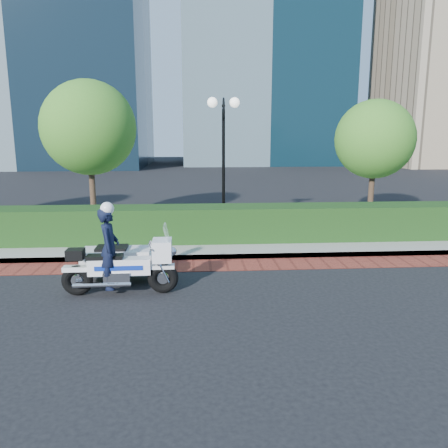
{
  "coord_description": "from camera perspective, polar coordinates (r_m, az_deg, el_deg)",
  "views": [
    {
      "loc": [
        0.04,
        -8.95,
        3.16
      ],
      "look_at": [
        0.78,
        1.75,
        1.0
      ],
      "focal_mm": 35.0,
      "sensor_mm": 36.0,
      "label": 1
    }
  ],
  "objects": [
    {
      "name": "tree_b",
      "position": [
        15.85,
        -17.24,
        11.89
      ],
      "size": [
        3.2,
        3.2,
        4.89
      ],
      "color": "#332319",
      "rests_on": "sidewalk"
    },
    {
      "name": "police_motorcycle",
      "position": [
        9.39,
        -13.75,
        -4.43
      ],
      "size": [
        2.35,
        1.65,
        1.9
      ],
      "rotation": [
        0.0,
        0.0,
        0.01
      ],
      "color": "black",
      "rests_on": "ground"
    },
    {
      "name": "ground",
      "position": [
        9.49,
        -4.0,
        -8.09
      ],
      "size": [
        120.0,
        120.0,
        0.0
      ],
      "primitive_type": "plane",
      "color": "black",
      "rests_on": "ground"
    },
    {
      "name": "sidewalk",
      "position": [
        15.26,
        -4.02,
        -0.29
      ],
      "size": [
        60.0,
        8.0,
        0.15
      ],
      "primitive_type": "cube",
      "color": "gray",
      "rests_on": "ground"
    },
    {
      "name": "hedge_main",
      "position": [
        12.79,
        -4.05,
        0.05
      ],
      "size": [
        18.0,
        1.2,
        1.0
      ],
      "primitive_type": "cube",
      "color": "black",
      "rests_on": "sidewalk"
    },
    {
      "name": "brick_strip",
      "position": [
        10.91,
        -4.01,
        -5.43
      ],
      "size": [
        60.0,
        1.0,
        0.01
      ],
      "primitive_type": "cube",
      "color": "maroon",
      "rests_on": "ground"
    },
    {
      "name": "tree_c",
      "position": [
        16.74,
        19.07,
        10.4
      ],
      "size": [
        2.8,
        2.8,
        4.3
      ],
      "color": "#332319",
      "rests_on": "sidewalk"
    },
    {
      "name": "lamppost",
      "position": [
        14.18,
        -0.07,
        10.59
      ],
      "size": [
        1.02,
        0.7,
        4.21
      ],
      "color": "black",
      "rests_on": "sidewalk"
    }
  ]
}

